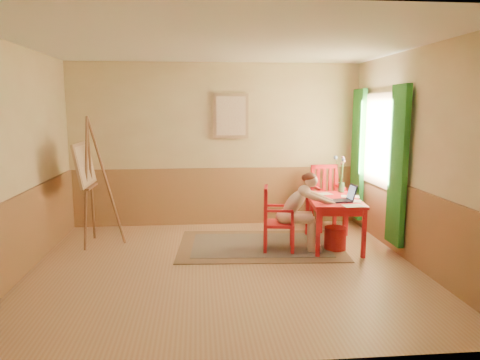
{
  "coord_description": "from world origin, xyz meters",
  "views": [
    {
      "loc": [
        -0.33,
        -5.57,
        2.03
      ],
      "look_at": [
        0.25,
        0.55,
        1.05
      ],
      "focal_mm": 33.8,
      "sensor_mm": 36.0,
      "label": 1
    }
  ],
  "objects": [
    {
      "name": "room",
      "position": [
        0.0,
        0.0,
        1.4
      ],
      "size": [
        5.04,
        4.54,
        2.84
      ],
      "color": "tan",
      "rests_on": "ground"
    },
    {
      "name": "wainscot",
      "position": [
        0.0,
        0.8,
        0.5
      ],
      "size": [
        5.0,
        4.5,
        1.0
      ],
      "color": "#A97547",
      "rests_on": "room"
    },
    {
      "name": "window",
      "position": [
        2.42,
        1.1,
        1.35
      ],
      "size": [
        0.12,
        2.01,
        2.2
      ],
      "color": "white",
      "rests_on": "room"
    },
    {
      "name": "wall_portrait",
      "position": [
        0.25,
        2.2,
        1.9
      ],
      "size": [
        0.6,
        0.05,
        0.76
      ],
      "color": "tan",
      "rests_on": "room"
    },
    {
      "name": "rug",
      "position": [
        0.58,
        0.87,
        0.01
      ],
      "size": [
        2.5,
        1.75,
        0.02
      ],
      "color": "#8C7251",
      "rests_on": "room"
    },
    {
      "name": "table",
      "position": [
        1.66,
        0.77,
        0.63
      ],
      "size": [
        0.85,
        1.27,
        0.72
      ],
      "color": "red",
      "rests_on": "room"
    },
    {
      "name": "chair_left",
      "position": [
        0.77,
        0.63,
        0.47
      ],
      "size": [
        0.49,
        0.48,
        0.93
      ],
      "color": "red",
      "rests_on": "room"
    },
    {
      "name": "chair_back",
      "position": [
        1.84,
        1.73,
        0.54
      ],
      "size": [
        0.51,
        0.53,
        1.08
      ],
      "color": "red",
      "rests_on": "room"
    },
    {
      "name": "figure",
      "position": [
        1.11,
        0.58,
        0.63
      ],
      "size": [
        0.87,
        0.44,
        1.14
      ],
      "color": "#DCAF97",
      "rests_on": "room"
    },
    {
      "name": "laptop",
      "position": [
        1.72,
        0.55,
        0.77
      ],
      "size": [
        0.41,
        0.27,
        0.24
      ],
      "color": "#1E2338",
      "rests_on": "table"
    },
    {
      "name": "papers",
      "position": [
        1.79,
        0.7,
        0.72
      ],
      "size": [
        0.66,
        1.11,
        0.0
      ],
      "color": "white",
      "rests_on": "table"
    },
    {
      "name": "vase",
      "position": [
        1.92,
        1.26,
        0.99
      ],
      "size": [
        0.21,
        0.29,
        0.58
      ],
      "color": "#3F724C",
      "rests_on": "table"
    },
    {
      "name": "wastebasket",
      "position": [
        1.64,
        0.58,
        0.17
      ],
      "size": [
        0.42,
        0.42,
        0.34
      ],
      "primitive_type": "cylinder",
      "rotation": [
        0.0,
        0.0,
        -0.48
      ],
      "color": "#A42122",
      "rests_on": "room"
    },
    {
      "name": "easel",
      "position": [
        -1.95,
        1.2,
        1.14
      ],
      "size": [
        0.63,
        0.85,
        1.92
      ],
      "color": "brown",
      "rests_on": "room"
    }
  ]
}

